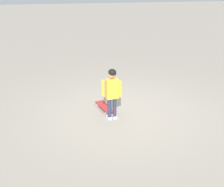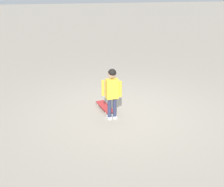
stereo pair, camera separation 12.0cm
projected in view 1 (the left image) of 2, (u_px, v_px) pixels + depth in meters
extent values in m
plane|color=#9E9384|center=(124.00, 112.00, 6.57)|extent=(50.00, 50.00, 0.00)
cylinder|color=#2D3351|center=(109.00, 108.00, 6.19)|extent=(0.08, 0.08, 0.42)
cube|color=white|center=(109.00, 117.00, 6.30)|extent=(0.10, 0.16, 0.05)
cylinder|color=#2D3351|center=(115.00, 107.00, 6.23)|extent=(0.08, 0.08, 0.42)
cube|color=white|center=(114.00, 116.00, 6.33)|extent=(0.10, 0.16, 0.05)
cube|color=gold|center=(112.00, 89.00, 6.06)|extent=(0.26, 0.18, 0.40)
cylinder|color=gold|center=(103.00, 88.00, 6.10)|extent=(0.06, 0.06, 0.32)
cylinder|color=gold|center=(120.00, 89.00, 6.06)|extent=(0.06, 0.06, 0.32)
sphere|color=tan|center=(112.00, 74.00, 5.94)|extent=(0.17, 0.17, 0.17)
sphere|color=black|center=(112.00, 73.00, 5.93)|extent=(0.16, 0.16, 0.16)
cube|color=#B22D2D|center=(105.00, 107.00, 6.69)|extent=(0.35, 0.71, 0.02)
cube|color=#B7B7BC|center=(101.00, 103.00, 6.90)|extent=(0.11, 0.06, 0.02)
cube|color=#B7B7BC|center=(109.00, 111.00, 6.49)|extent=(0.11, 0.06, 0.02)
cylinder|color=beige|center=(97.00, 105.00, 6.88)|extent=(0.04, 0.06, 0.06)
cylinder|color=beige|center=(104.00, 104.00, 6.94)|extent=(0.04, 0.06, 0.06)
cylinder|color=beige|center=(106.00, 113.00, 6.47)|extent=(0.04, 0.06, 0.06)
cylinder|color=beige|center=(112.00, 112.00, 6.53)|extent=(0.04, 0.06, 0.06)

